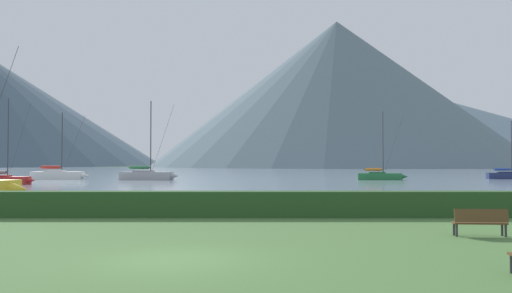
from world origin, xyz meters
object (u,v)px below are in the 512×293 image
Objects in this scene: sailboat_slip_5 at (145,175)px; park_bench_under_tree at (478,221)px; sailboat_slip_6 at (507,175)px; sailboat_slip_3 at (56,175)px; sailboat_slip_4 at (378,176)px; sailboat_slip_1 at (2,179)px.

park_bench_under_tree is at bearing -60.26° from sailboat_slip_5.
sailboat_slip_3 is at bearing -168.85° from sailboat_slip_6.
sailboat_slip_5 reaches higher than park_bench_under_tree.
sailboat_slip_4 is at bearing -1.97° from sailboat_slip_3.
sailboat_slip_5 is at bearing -11.45° from sailboat_slip_3.
sailboat_slip_6 is at bearing 2.72° from sailboat_slip_3.
sailboat_slip_6 is 4.83× the size of park_bench_under_tree.
sailboat_slip_3 reaches higher than park_bench_under_tree.
sailboat_slip_5 reaches higher than sailboat_slip_6.
sailboat_slip_3 reaches higher than sailboat_slip_1.
sailboat_slip_3 is 5.47× the size of park_bench_under_tree.
sailboat_slip_1 is at bearing -123.12° from sailboat_slip_5.
sailboat_slip_3 is at bearing -174.54° from sailboat_slip_4.
sailboat_slip_5 is at bearing -170.49° from sailboat_slip_4.
sailboat_slip_1 is at bearing -153.47° from sailboat_slip_6.
sailboat_slip_5 is 53.75m from sailboat_slip_6.
sailboat_slip_3 is 67.45m from sailboat_slip_6.
sailboat_slip_6 reaches higher than park_bench_under_tree.
sailboat_slip_5 is at bearing -165.13° from sailboat_slip_6.
park_bench_under_tree is (-30.38, -62.61, -0.04)m from sailboat_slip_6.
sailboat_slip_6 is at bearing 20.88° from sailboat_slip_4.
sailboat_slip_4 is at bearing -158.13° from sailboat_slip_6.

